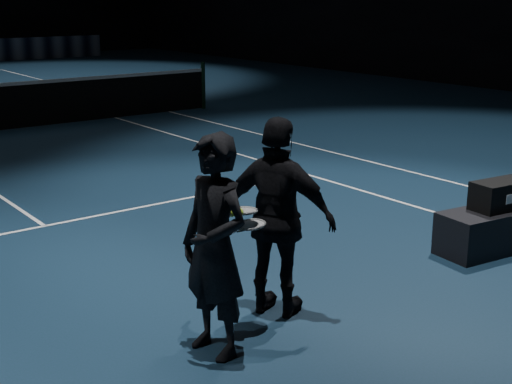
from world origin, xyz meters
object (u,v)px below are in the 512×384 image
player_bench (501,228)px  racket_lower (250,225)px  player_b (279,218)px  racket_upper (242,211)px  tennis_balls (235,210)px  racket_bag (504,194)px  player_a (215,247)px

player_bench → racket_lower: racket_lower is taller
racket_lower → player_bench: bearing=-18.6°
player_b → racket_upper: bearing=74.5°
player_bench → racket_upper: 3.46m
racket_lower → tennis_balls: bearing=178.5°
player_bench → racket_lower: bearing=-174.2°
player_bench → player_b: bearing=-176.7°
racket_bag → player_bench: bearing=-173.1°
player_bench → racket_bag: 0.38m
racket_bag → racket_upper: racket_upper is taller
player_bench → tennis_balls: 3.59m
player_bench → racket_bag: bearing=6.9°
racket_bag → player_a: bearing=-172.0°
player_b → racket_lower: size_ratio=2.50×
racket_lower → racket_bag: bearing=-18.6°
racket_bag → tennis_balls: (-3.49, 0.01, 0.46)m
tennis_balls → racket_lower: bearing=16.0°
racket_lower → racket_upper: 0.14m
racket_bag → tennis_balls: size_ratio=6.28×
racket_bag → racket_lower: racket_lower is taller
player_b → tennis_balls: player_b is taller
player_bench → racket_bag: size_ratio=2.00×
player_bench → player_a: (-3.73, -0.07, 0.62)m
player_bench → player_b: 2.99m
player_a → racket_upper: 0.44m
tennis_balls → player_bench: bearing=-0.2°
player_bench → player_a: 3.78m
player_a → racket_lower: (0.43, 0.14, 0.05)m
tennis_balls → racket_upper: bearing=31.1°
player_bench → player_b: player_b is taller
player_a → player_bench: bearing=83.0°
player_a → racket_upper: (0.37, 0.16, 0.17)m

